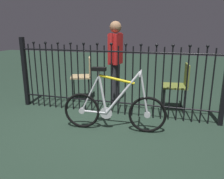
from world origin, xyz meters
TOP-DOWN VIEW (x-y plane):
  - ground_plane at (0.00, 0.00)m, footprint 20.00×20.00m
  - iron_fence at (-0.05, 0.55)m, footprint 3.56×0.07m
  - bicycle at (0.20, -0.08)m, footprint 1.50×0.40m
  - chair_tan at (-0.81, 1.22)m, footprint 0.52×0.52m
  - chair_olive at (1.09, 1.07)m, footprint 0.48×0.47m
  - person_visitor at (-0.11, 1.11)m, footprint 0.23×0.47m

SIDE VIEW (x-z plane):
  - ground_plane at x=0.00m, z-range 0.00..0.00m
  - bicycle at x=0.20m, z-range -0.13..0.81m
  - chair_olive at x=1.09m, z-range 0.09..0.95m
  - chair_tan at x=-0.81m, z-range 0.10..0.99m
  - iron_fence at x=-0.05m, z-range 0.00..1.30m
  - person_visitor at x=-0.11m, z-range 0.15..1.74m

